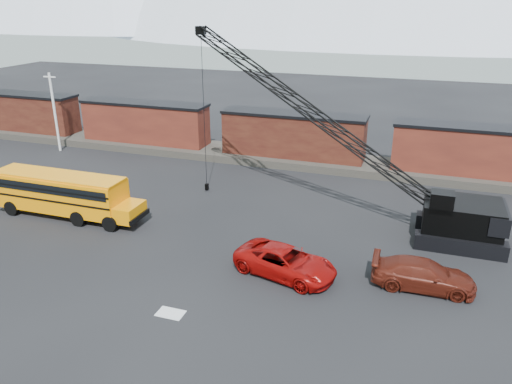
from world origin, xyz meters
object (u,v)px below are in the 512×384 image
Objects in this scene: school_bus at (64,193)px; crawler_crane at (317,116)px; red_pickup at (286,262)px; maroon_suv at (423,275)px.

school_bus is 0.51× the size of crawler_crane.
crawler_crane is (-0.51, 9.31, 6.45)m from red_pickup.
school_bus reaches higher than red_pickup.
school_bus is 18.88m from crawler_crane.
crawler_crane is at bearing 42.54° from maroon_suv.
maroon_suv is at bearing -3.93° from school_bus.
red_pickup is at bearing -9.25° from school_bus.
school_bus is at bearing 84.11° from maroon_suv.
school_bus is at bearing 95.47° from red_pickup.
red_pickup is at bearing -86.84° from crawler_crane.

